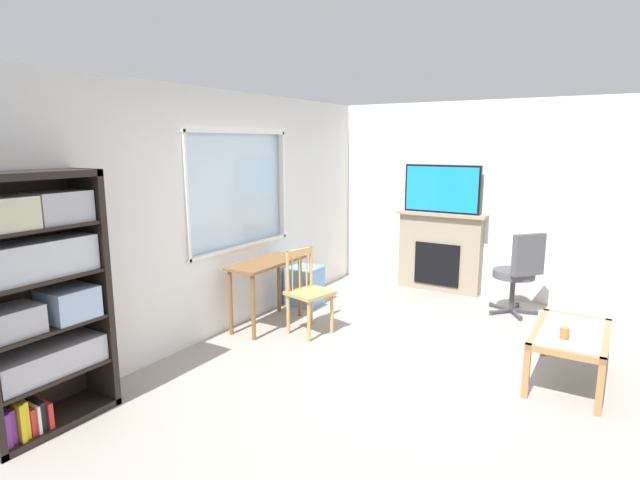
# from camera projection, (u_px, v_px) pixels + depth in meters

# --- Properties ---
(ground) EXTENTS (6.41, 5.50, 0.02)m
(ground) POSITION_uv_depth(u_px,v_px,m) (419.00, 375.00, 4.48)
(ground) COLOR #9E9389
(wall_back_with_window) EXTENTS (5.41, 0.15, 2.55)m
(wall_back_with_window) POSITION_uv_depth(u_px,v_px,m) (221.00, 216.00, 5.37)
(wall_back_with_window) COLOR silver
(wall_back_with_window) RESTS_ON ground
(wall_right) EXTENTS (0.12, 4.70, 2.55)m
(wall_right) POSITION_uv_depth(u_px,v_px,m) (499.00, 201.00, 6.55)
(wall_right) COLOR silver
(wall_right) RESTS_ON ground
(bookshelf) EXTENTS (0.90, 0.38, 1.83)m
(bookshelf) POSITION_uv_depth(u_px,v_px,m) (37.00, 297.00, 3.51)
(bookshelf) COLOR black
(bookshelf) RESTS_ON ground
(desk_under_window) EXTENTS (0.97, 0.41, 0.73)m
(desk_under_window) POSITION_uv_depth(u_px,v_px,m) (267.00, 273.00, 5.58)
(desk_under_window) COLOR brown
(desk_under_window) RESTS_ON ground
(wooden_chair) EXTENTS (0.50, 0.49, 0.90)m
(wooden_chair) POSITION_uv_depth(u_px,v_px,m) (308.00, 291.00, 5.38)
(wooden_chair) COLOR tan
(wooden_chair) RESTS_ON ground
(plastic_drawer_unit) EXTENTS (0.35, 0.40, 0.49)m
(plastic_drawer_unit) POSITION_uv_depth(u_px,v_px,m) (304.00, 285.00, 6.38)
(plastic_drawer_unit) COLOR #72ADDB
(plastic_drawer_unit) RESTS_ON ground
(fireplace) EXTENTS (0.26, 1.22, 1.09)m
(fireplace) POSITION_uv_depth(u_px,v_px,m) (439.00, 252.00, 6.92)
(fireplace) COLOR gray
(fireplace) RESTS_ON ground
(tv) EXTENTS (0.06, 1.02, 0.64)m
(tv) POSITION_uv_depth(u_px,v_px,m) (442.00, 189.00, 6.74)
(tv) COLOR black
(tv) RESTS_ON fireplace
(office_chair) EXTENTS (0.62, 0.61, 1.00)m
(office_chair) POSITION_uv_depth(u_px,v_px,m) (519.00, 269.00, 5.92)
(office_chair) COLOR #4C4C51
(office_chair) RESTS_ON ground
(coffee_table) EXTENTS (1.02, 0.57, 0.46)m
(coffee_table) POSITION_uv_depth(u_px,v_px,m) (571.00, 339.00, 4.27)
(coffee_table) COLOR #8C9E99
(coffee_table) RESTS_ON ground
(sippy_cup) EXTENTS (0.07, 0.07, 0.09)m
(sippy_cup) POSITION_uv_depth(u_px,v_px,m) (565.00, 333.00, 4.09)
(sippy_cup) COLOR orange
(sippy_cup) RESTS_ON coffee_table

